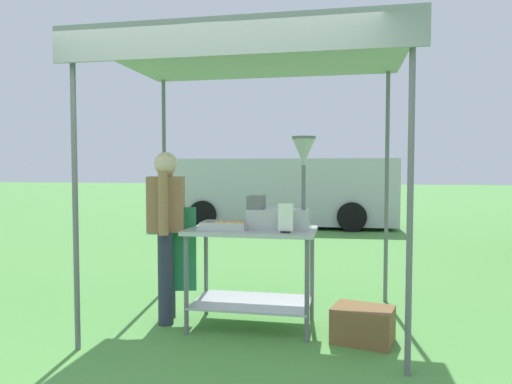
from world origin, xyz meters
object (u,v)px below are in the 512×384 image
vendor (167,227)px  van_silver (279,191)px  donut_cart (252,257)px  donut_tray (227,226)px  menu_sign (286,220)px  donut_fryer (283,201)px  supply_crate (363,325)px  stall_canopy (254,62)px

vendor → van_silver: size_ratio=0.28×
donut_cart → donut_tray: donut_tray is taller
donut_tray → menu_sign: (0.54, -0.12, 0.07)m
vendor → donut_cart: bearing=-1.4°
menu_sign → van_silver: 8.03m
donut_fryer → van_silver: donut_fryer is taller
donut_fryer → menu_sign: size_ratio=3.31×
donut_cart → van_silver: (-0.83, 7.71, 0.23)m
vendor → van_silver: van_silver is taller
donut_fryer → supply_crate: 1.26m
donut_fryer → supply_crate: size_ratio=1.49×
donut_cart → vendor: (-0.82, 0.02, 0.25)m
donut_cart → supply_crate: size_ratio=2.07×
donut_cart → supply_crate: donut_cart is taller
stall_canopy → van_silver: size_ratio=0.48×
vendor → donut_tray: bearing=-11.5°
supply_crate → van_silver: 8.15m
stall_canopy → vendor: bearing=-174.5°
menu_sign → supply_crate: (0.65, 0.03, -0.87)m
vendor → supply_crate: vendor is taller
stall_canopy → vendor: stall_canopy is taller
supply_crate → van_silver: (-1.82, 7.91, 0.73)m
donut_fryer → menu_sign: (0.05, -0.26, -0.15)m
stall_canopy → donut_cart: size_ratio=2.38×
stall_canopy → supply_crate: stall_canopy is taller
vendor → supply_crate: (1.81, -0.21, -0.76)m
supply_crate → stall_canopy: bearing=163.5°
donut_cart → supply_crate: 1.13m
donut_cart → menu_sign: (0.34, -0.23, 0.37)m
stall_canopy → van_silver: stall_canopy is taller
menu_sign → vendor: (-1.16, 0.25, -0.11)m
menu_sign → donut_fryer: bearing=101.6°
van_silver → donut_fryer: bearing=-81.8°
donut_cart → donut_fryer: bearing=6.4°
stall_canopy → donut_fryer: (0.28, -0.07, -1.27)m
stall_canopy → van_silver: (-0.83, 7.62, -1.55)m
stall_canopy → donut_tray: 1.52m
stall_canopy → menu_sign: (0.34, -0.33, -1.42)m
donut_tray → donut_fryer: 0.55m
donut_fryer → donut_tray: bearing=-164.2°
donut_tray → donut_fryer: bearing=15.8°
stall_canopy → van_silver: bearing=96.2°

